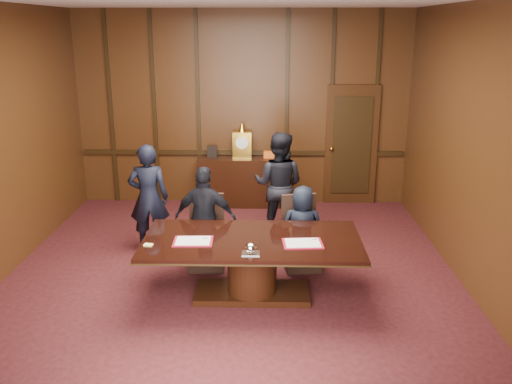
# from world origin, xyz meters

# --- Properties ---
(room) EXTENTS (7.00, 7.04, 3.50)m
(room) POSITION_xyz_m (0.07, 0.14, 1.72)
(room) COLOR black
(room) RESTS_ON ground
(sideboard) EXTENTS (1.60, 0.45, 1.54)m
(sideboard) POSITION_xyz_m (0.00, 3.26, 0.49)
(sideboard) COLOR black
(sideboard) RESTS_ON ground
(conference_table) EXTENTS (2.62, 1.32, 0.76)m
(conference_table) POSITION_xyz_m (0.29, -0.31, 0.51)
(conference_table) COLOR black
(conference_table) RESTS_ON ground
(folder_left) EXTENTS (0.47, 0.35, 0.02)m
(folder_left) POSITION_xyz_m (-0.40, -0.42, 0.77)
(folder_left) COLOR maroon
(folder_left) RESTS_ON conference_table
(folder_right) EXTENTS (0.48, 0.36, 0.02)m
(folder_right) POSITION_xyz_m (0.88, -0.46, 0.77)
(folder_right) COLOR maroon
(folder_right) RESTS_ON conference_table
(inkstand) EXTENTS (0.20, 0.14, 0.12)m
(inkstand) POSITION_xyz_m (0.29, -0.76, 0.81)
(inkstand) COLOR white
(inkstand) RESTS_ON conference_table
(notepad) EXTENTS (0.11, 0.09, 0.01)m
(notepad) POSITION_xyz_m (-0.91, -0.54, 0.77)
(notepad) COLOR #FFF67C
(notepad) RESTS_ON conference_table
(chair_left) EXTENTS (0.51, 0.51, 0.99)m
(chair_left) POSITION_xyz_m (-0.36, 0.57, 0.29)
(chair_left) COLOR black
(chair_left) RESTS_ON ground
(chair_right) EXTENTS (0.56, 0.56, 0.99)m
(chair_right) POSITION_xyz_m (0.93, 0.57, 0.29)
(chair_right) COLOR black
(chair_right) RESTS_ON ground
(signatory_left) EXTENTS (0.87, 0.44, 1.44)m
(signatory_left) POSITION_xyz_m (-0.36, 0.49, 0.72)
(signatory_left) COLOR black
(signatory_left) RESTS_ON ground
(signatory_right) EXTENTS (0.60, 0.41, 1.18)m
(signatory_right) POSITION_xyz_m (0.94, 0.49, 0.59)
(signatory_right) COLOR black
(signatory_right) RESTS_ON ground
(witness_left) EXTENTS (0.61, 0.43, 1.60)m
(witness_left) POSITION_xyz_m (-1.27, 1.15, 0.80)
(witness_left) COLOR black
(witness_left) RESTS_ON ground
(witness_right) EXTENTS (0.96, 0.84, 1.66)m
(witness_right) POSITION_xyz_m (0.64, 1.76, 0.83)
(witness_right) COLOR black
(witness_right) RESTS_ON ground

